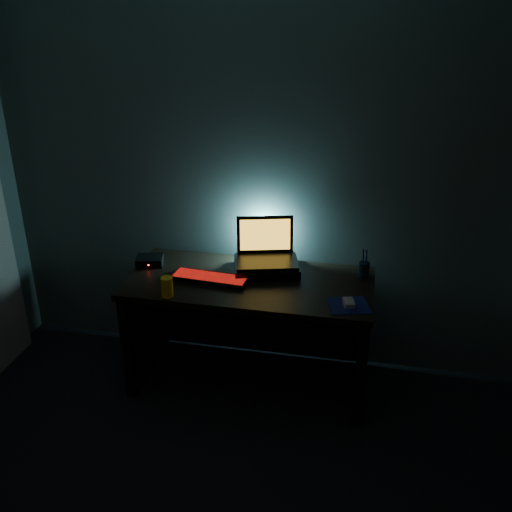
{
  "coord_description": "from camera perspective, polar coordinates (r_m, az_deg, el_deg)",
  "views": [
    {
      "loc": [
        0.66,
        -1.42,
        2.33
      ],
      "look_at": [
        0.05,
        1.57,
        0.94
      ],
      "focal_mm": 40.0,
      "sensor_mm": 36.0,
      "label": 1
    }
  ],
  "objects": [
    {
      "name": "riser",
      "position": [
        3.59,
        1.04,
        -1.08
      ],
      "size": [
        0.46,
        0.39,
        0.06
      ],
      "primitive_type": "cube",
      "rotation": [
        0.0,
        0.0,
        0.26
      ],
      "color": "black",
      "rests_on": "desk"
    },
    {
      "name": "desk",
      "position": [
        3.65,
        -0.44,
        -5.69
      ],
      "size": [
        1.5,
        0.7,
        0.75
      ],
      "color": "black",
      "rests_on": "ground"
    },
    {
      "name": "room",
      "position": [
        1.9,
        -11.23,
        -10.65
      ],
      "size": [
        3.5,
        4.0,
        2.5
      ],
      "color": "black",
      "rests_on": "ground"
    },
    {
      "name": "router",
      "position": [
        3.74,
        -10.58,
        -0.46
      ],
      "size": [
        0.19,
        0.17,
        0.06
      ],
      "rotation": [
        0.0,
        0.0,
        0.24
      ],
      "color": "black",
      "rests_on": "desk"
    },
    {
      "name": "pen_cup",
      "position": [
        3.57,
        10.75,
        -1.35
      ],
      "size": [
        0.08,
        0.08,
        0.1
      ],
      "primitive_type": "cylinder",
      "rotation": [
        0.0,
        0.0,
        -0.18
      ],
      "color": "black",
      "rests_on": "desk"
    },
    {
      "name": "mouse",
      "position": [
        3.24,
        9.27,
        -4.65
      ],
      "size": [
        0.08,
        0.1,
        0.03
      ],
      "primitive_type": "cube",
      "rotation": [
        0.0,
        0.0,
        0.25
      ],
      "color": "gray",
      "rests_on": "mousepad"
    },
    {
      "name": "keyboard",
      "position": [
        3.49,
        -4.62,
        -2.23
      ],
      "size": [
        0.48,
        0.19,
        0.03
      ],
      "rotation": [
        0.0,
        0.0,
        -0.08
      ],
      "color": "black",
      "rests_on": "desk"
    },
    {
      "name": "juice_glass",
      "position": [
        3.32,
        -8.89,
        -3.07
      ],
      "size": [
        0.08,
        0.08,
        0.12
      ],
      "primitive_type": "cylinder",
      "rotation": [
        0.0,
        0.0,
        0.1
      ],
      "color": "yellow",
      "rests_on": "desk"
    },
    {
      "name": "mousepad",
      "position": [
        3.25,
        9.25,
        -4.89
      ],
      "size": [
        0.26,
        0.25,
        0.0
      ],
      "primitive_type": "cube",
      "rotation": [
        0.0,
        0.0,
        0.25
      ],
      "color": "#0B134E",
      "rests_on": "desk"
    },
    {
      "name": "laptop",
      "position": [
        3.6,
        0.99,
        0.56
      ],
      "size": [
        0.43,
        0.37,
        0.26
      ],
      "rotation": [
        0.0,
        0.0,
        0.26
      ],
      "color": "black",
      "rests_on": "riser"
    }
  ]
}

